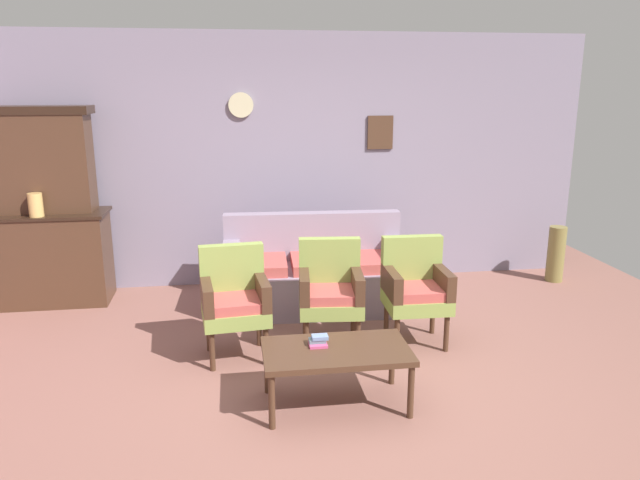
# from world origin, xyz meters

# --- Properties ---
(ground_plane) EXTENTS (7.68, 7.68, 0.00)m
(ground_plane) POSITION_xyz_m (0.00, 0.00, 0.00)
(ground_plane) COLOR #84564C
(wall_back_with_decor) EXTENTS (6.40, 0.09, 2.70)m
(wall_back_with_decor) POSITION_xyz_m (0.00, 2.63, 1.35)
(wall_back_with_decor) COLOR gray
(wall_back_with_decor) RESTS_ON ground
(side_cabinet) EXTENTS (1.16, 0.55, 0.93)m
(side_cabinet) POSITION_xyz_m (-2.55, 2.25, 0.47)
(side_cabinet) COLOR #472D1E
(side_cabinet) RESTS_ON ground
(cabinet_upper_hutch) EXTENTS (0.99, 0.38, 1.03)m
(cabinet_upper_hutch) POSITION_xyz_m (-2.55, 2.33, 1.45)
(cabinet_upper_hutch) COLOR #472D1E
(cabinet_upper_hutch) RESTS_ON side_cabinet
(vase_on_cabinet) EXTENTS (0.13, 0.13, 0.23)m
(vase_on_cabinet) POSITION_xyz_m (-2.58, 2.08, 1.04)
(vase_on_cabinet) COLOR tan
(vase_on_cabinet) RESTS_ON side_cabinet
(floral_couch) EXTENTS (1.82, 0.88, 0.90)m
(floral_couch) POSITION_xyz_m (0.06, 1.74, 0.33)
(floral_couch) COLOR gray
(floral_couch) RESTS_ON ground
(armchair_near_couch_end) EXTENTS (0.57, 0.54, 0.90)m
(armchair_near_couch_end) POSITION_xyz_m (-0.73, 0.71, 0.50)
(armchair_near_couch_end) COLOR #849947
(armchair_near_couch_end) RESTS_ON ground
(armchair_by_doorway) EXTENTS (0.57, 0.54, 0.90)m
(armchair_by_doorway) POSITION_xyz_m (0.06, 0.81, 0.50)
(armchair_by_doorway) COLOR #849947
(armchair_by_doorway) RESTS_ON ground
(armchair_near_cabinet) EXTENTS (0.53, 0.50, 0.90)m
(armchair_near_cabinet) POSITION_xyz_m (0.79, 0.78, 0.50)
(armchair_near_cabinet) COLOR #849947
(armchair_near_cabinet) RESTS_ON ground
(coffee_table) EXTENTS (1.00, 0.56, 0.42)m
(coffee_table) POSITION_xyz_m (-0.06, -0.19, 0.38)
(coffee_table) COLOR #472D1E
(coffee_table) RESTS_ON ground
(book_stack_on_table) EXTENTS (0.13, 0.11, 0.07)m
(book_stack_on_table) POSITION_xyz_m (-0.17, -0.12, 0.45)
(book_stack_on_table) COLOR #C74B7B
(book_stack_on_table) RESTS_ON coffee_table
(floor_vase_by_wall) EXTENTS (0.19, 0.19, 0.63)m
(floor_vase_by_wall) POSITION_xyz_m (2.85, 2.15, 0.31)
(floor_vase_by_wall) COLOR olive
(floor_vase_by_wall) RESTS_ON ground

